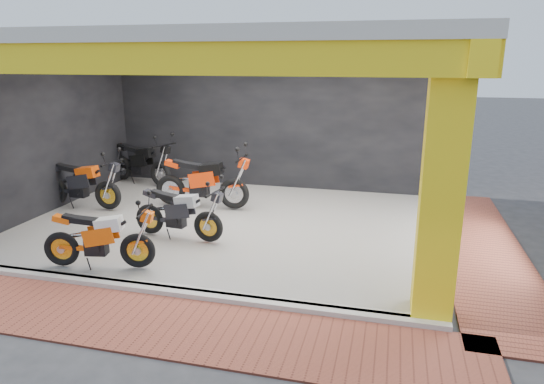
# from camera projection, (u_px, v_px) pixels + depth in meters

# --- Properties ---
(ground) EXTENTS (80.00, 80.00, 0.00)m
(ground) POSITION_uv_depth(u_px,v_px,m) (189.00, 266.00, 8.00)
(ground) COLOR #2D2D30
(ground) RESTS_ON ground
(showroom_floor) EXTENTS (8.00, 6.00, 0.10)m
(showroom_floor) POSITION_uv_depth(u_px,v_px,m) (229.00, 224.00, 9.85)
(showroom_floor) COLOR silver
(showroom_floor) RESTS_ON ground
(showroom_ceiling) EXTENTS (8.40, 6.40, 0.20)m
(showroom_ceiling) POSITION_uv_depth(u_px,v_px,m) (225.00, 42.00, 8.91)
(showroom_ceiling) COLOR beige
(showroom_ceiling) RESTS_ON corner_column
(back_wall) EXTENTS (8.20, 0.20, 3.50)m
(back_wall) POSITION_uv_depth(u_px,v_px,m) (268.00, 122.00, 12.30)
(back_wall) COLOR black
(back_wall) RESTS_ON ground
(left_wall) EXTENTS (0.20, 6.20, 3.50)m
(left_wall) POSITION_uv_depth(u_px,v_px,m) (46.00, 134.00, 10.37)
(left_wall) COLOR black
(left_wall) RESTS_ON ground
(corner_column) EXTENTS (0.50, 0.50, 3.50)m
(corner_column) POSITION_uv_depth(u_px,v_px,m) (442.00, 190.00, 5.94)
(corner_column) COLOR yellow
(corner_column) RESTS_ON ground
(header_beam_front) EXTENTS (8.40, 0.30, 0.40)m
(header_beam_front) POSITION_uv_depth(u_px,v_px,m) (146.00, 59.00, 6.18)
(header_beam_front) COLOR yellow
(header_beam_front) RESTS_ON corner_column
(header_beam_right) EXTENTS (0.30, 6.40, 0.40)m
(header_beam_right) POSITION_uv_depth(u_px,v_px,m) (453.00, 59.00, 8.04)
(header_beam_right) COLOR yellow
(header_beam_right) RESTS_ON corner_column
(floor_kerb) EXTENTS (8.00, 0.20, 0.10)m
(floor_kerb) POSITION_uv_depth(u_px,v_px,m) (161.00, 291.00, 7.03)
(floor_kerb) COLOR silver
(floor_kerb) RESTS_ON ground
(paver_front) EXTENTS (9.00, 1.40, 0.03)m
(paver_front) POSITION_uv_depth(u_px,v_px,m) (133.00, 320.00, 6.31)
(paver_front) COLOR brown
(paver_front) RESTS_ON ground
(paver_right) EXTENTS (1.40, 7.00, 0.03)m
(paver_right) POSITION_uv_depth(u_px,v_px,m) (481.00, 248.00, 8.72)
(paver_right) COLOR brown
(paver_right) RESTS_ON ground
(moto_hero) EXTENTS (1.98, 1.04, 1.15)m
(moto_hero) POSITION_uv_depth(u_px,v_px,m) (136.00, 234.00, 7.50)
(moto_hero) COLOR #FF5C0A
(moto_hero) RESTS_ON showroom_floor
(moto_row_a) EXTENTS (1.96, 0.90, 1.16)m
(moto_row_a) POSITION_uv_depth(u_px,v_px,m) (208.00, 212.00, 8.57)
(moto_row_a) COLOR black
(moto_row_a) RESTS_ON showroom_floor
(moto_row_b) EXTENTS (2.30, 0.92, 1.39)m
(moto_row_b) POSITION_uv_depth(u_px,v_px,m) (234.00, 179.00, 10.44)
(moto_row_b) COLOR #FF3A0A
(moto_row_b) RESTS_ON showroom_floor
(moto_row_c) EXTENTS (2.14, 0.85, 1.29)m
(moto_row_c) POSITION_uv_depth(u_px,v_px,m) (107.00, 181.00, 10.43)
(moto_row_c) COLOR black
(moto_row_c) RESTS_ON showroom_floor
(moto_row_d) EXTENTS (2.33, 1.42, 1.34)m
(moto_row_d) POSITION_uv_depth(u_px,v_px,m) (160.00, 162.00, 12.30)
(moto_row_d) COLOR black
(moto_row_d) RESTS_ON showroom_floor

